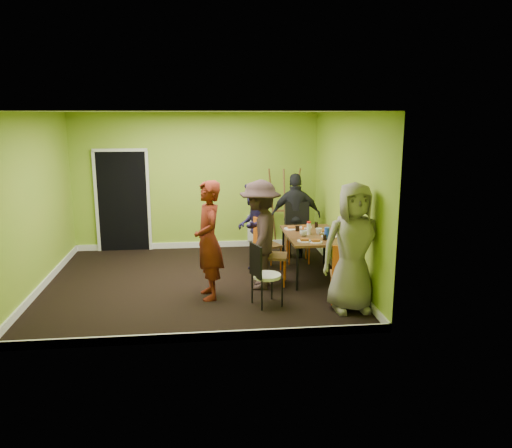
# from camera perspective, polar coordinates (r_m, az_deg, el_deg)

# --- Properties ---
(ground) EXTENTS (5.00, 5.00, 0.00)m
(ground) POSITION_cam_1_polar(r_m,az_deg,el_deg) (8.48, -6.68, -6.63)
(ground) COLOR black
(ground) RESTS_ON ground
(room_walls) EXTENTS (5.04, 4.54, 2.82)m
(room_walls) POSITION_cam_1_polar(r_m,az_deg,el_deg) (8.26, -7.01, -0.04)
(room_walls) COLOR #88B52E
(room_walls) RESTS_ON ground
(dining_table) EXTENTS (0.90, 1.50, 0.75)m
(dining_table) POSITION_cam_1_polar(r_m,az_deg,el_deg) (8.61, 6.47, -1.50)
(dining_table) COLOR black
(dining_table) RESTS_ON ground
(chair_left_far) EXTENTS (0.52, 0.52, 0.96)m
(chair_left_far) POSITION_cam_1_polar(r_m,az_deg,el_deg) (8.93, 0.94, -1.94)
(chair_left_far) COLOR orange
(chair_left_far) RESTS_ON ground
(chair_left_near) EXTENTS (0.51, 0.50, 1.02)m
(chair_left_near) POSITION_cam_1_polar(r_m,az_deg,el_deg) (8.22, 1.48, -2.99)
(chair_left_near) COLOR orange
(chair_left_near) RESTS_ON ground
(chair_back_end) EXTENTS (0.48, 0.56, 1.12)m
(chair_back_end) POSITION_cam_1_polar(r_m,az_deg,el_deg) (9.58, 4.73, 0.56)
(chair_back_end) COLOR orange
(chair_back_end) RESTS_ON ground
(chair_front_end) EXTENTS (0.45, 0.45, 0.92)m
(chair_front_end) POSITION_cam_1_polar(r_m,az_deg,el_deg) (7.47, 10.02, -5.25)
(chair_front_end) COLOR orange
(chair_front_end) RESTS_ON ground
(chair_bentwood) EXTENTS (0.47, 0.46, 0.94)m
(chair_bentwood) POSITION_cam_1_polar(r_m,az_deg,el_deg) (7.28, 0.81, -5.47)
(chair_bentwood) COLOR black
(chair_bentwood) RESTS_ON ground
(easel) EXTENTS (0.68, 0.64, 1.69)m
(easel) POSITION_cam_1_polar(r_m,az_deg,el_deg) (10.36, 3.15, 1.75)
(easel) COLOR brown
(easel) RESTS_ON ground
(plate_near_left) EXTENTS (0.26, 0.26, 0.01)m
(plate_near_left) POSITION_cam_1_polar(r_m,az_deg,el_deg) (8.94, 4.04, -0.53)
(plate_near_left) COLOR white
(plate_near_left) RESTS_ON dining_table
(plate_near_right) EXTENTS (0.23, 0.23, 0.01)m
(plate_near_right) POSITION_cam_1_polar(r_m,az_deg,el_deg) (8.09, 5.55, -1.95)
(plate_near_right) COLOR white
(plate_near_right) RESTS_ON dining_table
(plate_far_back) EXTENTS (0.22, 0.22, 0.01)m
(plate_far_back) POSITION_cam_1_polar(r_m,az_deg,el_deg) (9.06, 5.69, -0.38)
(plate_far_back) COLOR white
(plate_far_back) RESTS_ON dining_table
(plate_far_front) EXTENTS (0.21, 0.21, 0.01)m
(plate_far_front) POSITION_cam_1_polar(r_m,az_deg,el_deg) (8.05, 6.85, -2.05)
(plate_far_front) COLOR white
(plate_far_front) RESTS_ON dining_table
(plate_wall_back) EXTENTS (0.22, 0.22, 0.01)m
(plate_wall_back) POSITION_cam_1_polar(r_m,az_deg,el_deg) (8.74, 7.92, -0.93)
(plate_wall_back) COLOR white
(plate_wall_back) RESTS_ON dining_table
(plate_wall_front) EXTENTS (0.27, 0.27, 0.01)m
(plate_wall_front) POSITION_cam_1_polar(r_m,az_deg,el_deg) (8.45, 8.37, -1.41)
(plate_wall_front) COLOR white
(plate_wall_front) RESTS_ON dining_table
(thermos) EXTENTS (0.07, 0.07, 0.19)m
(thermos) POSITION_cam_1_polar(r_m,az_deg,el_deg) (8.55, 6.05, -0.54)
(thermos) COLOR white
(thermos) RESTS_ON dining_table
(blue_bottle) EXTENTS (0.08, 0.08, 0.20)m
(blue_bottle) POSITION_cam_1_polar(r_m,az_deg,el_deg) (8.27, 8.10, -1.05)
(blue_bottle) COLOR blue
(blue_bottle) RESTS_ON dining_table
(orange_bottle) EXTENTS (0.04, 0.04, 0.07)m
(orange_bottle) POSITION_cam_1_polar(r_m,az_deg,el_deg) (8.75, 5.39, -0.64)
(orange_bottle) COLOR orange
(orange_bottle) RESTS_ON dining_table
(glass_mid) EXTENTS (0.07, 0.07, 0.09)m
(glass_mid) POSITION_cam_1_polar(r_m,az_deg,el_deg) (8.78, 4.75, -0.53)
(glass_mid) COLOR black
(glass_mid) RESTS_ON dining_table
(glass_back) EXTENTS (0.06, 0.06, 0.10)m
(glass_back) POSITION_cam_1_polar(r_m,az_deg,el_deg) (9.08, 6.90, -0.10)
(glass_back) COLOR black
(glass_back) RESTS_ON dining_table
(glass_front) EXTENTS (0.06, 0.06, 0.09)m
(glass_front) POSITION_cam_1_polar(r_m,az_deg,el_deg) (8.21, 7.84, -1.52)
(glass_front) COLOR black
(glass_front) RESTS_ON dining_table
(cup_a) EXTENTS (0.12, 0.12, 0.10)m
(cup_a) POSITION_cam_1_polar(r_m,az_deg,el_deg) (8.43, 5.43, -1.06)
(cup_a) COLOR white
(cup_a) RESTS_ON dining_table
(cup_b) EXTENTS (0.11, 0.11, 0.10)m
(cup_b) POSITION_cam_1_polar(r_m,az_deg,el_deg) (8.59, 7.18, -0.82)
(cup_b) COLOR white
(cup_b) RESTS_ON dining_table
(person_standing) EXTENTS (0.54, 0.73, 1.81)m
(person_standing) POSITION_cam_1_polar(r_m,az_deg,el_deg) (7.54, -5.45, -1.86)
(person_standing) COLOR #5E1A10
(person_standing) RESTS_ON ground
(person_left_far) EXTENTS (0.78, 0.90, 1.58)m
(person_left_far) POSITION_cam_1_polar(r_m,az_deg,el_deg) (9.07, -0.35, -0.09)
(person_left_far) COLOR #191535
(person_left_far) RESTS_ON ground
(person_left_near) EXTENTS (0.93, 1.27, 1.76)m
(person_left_near) POSITION_cam_1_polar(r_m,az_deg,el_deg) (7.95, 0.48, -1.24)
(person_left_near) COLOR #2E1F1F
(person_left_near) RESTS_ON ground
(person_back_end) EXTENTS (1.00, 0.47, 1.65)m
(person_back_end) POSITION_cam_1_polar(r_m,az_deg,el_deg) (9.70, 4.56, 0.92)
(person_back_end) COLOR black
(person_back_end) RESTS_ON ground
(person_front_end) EXTENTS (0.91, 0.60, 1.85)m
(person_front_end) POSITION_cam_1_polar(r_m,az_deg,el_deg) (7.15, 11.06, -2.67)
(person_front_end) COLOR gray
(person_front_end) RESTS_ON ground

